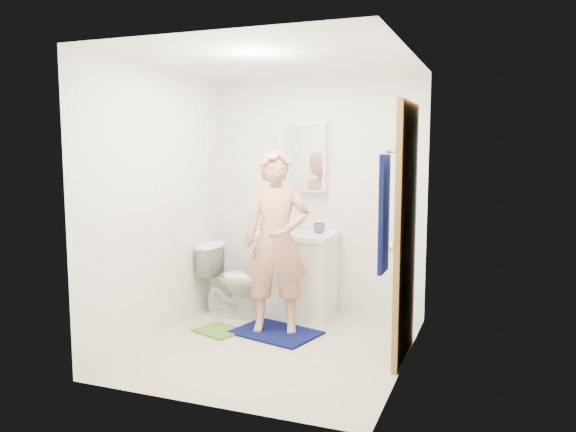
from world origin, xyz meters
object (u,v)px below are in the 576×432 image
(soap_dispenser, at_px, (265,224))
(toothbrush_cup, at_px, (319,228))
(vanity_cabinet, at_px, (295,277))
(toilet, at_px, (236,280))
(medicine_cabinet, at_px, (303,157))
(towel, at_px, (384,214))
(man, at_px, (276,242))

(soap_dispenser, relative_size, toothbrush_cup, 1.40)
(vanity_cabinet, relative_size, toilet, 1.09)
(vanity_cabinet, height_order, toothbrush_cup, toothbrush_cup)
(toilet, distance_m, soap_dispenser, 0.64)
(vanity_cabinet, relative_size, medicine_cabinet, 1.14)
(vanity_cabinet, xyz_separation_m, medicine_cabinet, (0.00, 0.22, 1.20))
(toothbrush_cup, bearing_deg, soap_dispenser, -165.64)
(toilet, height_order, soap_dispenser, soap_dispenser)
(medicine_cabinet, relative_size, towel, 0.87)
(medicine_cabinet, bearing_deg, vanity_cabinet, -90.00)
(vanity_cabinet, distance_m, man, 0.72)
(toothbrush_cup, distance_m, man, 0.66)
(soap_dispenser, bearing_deg, medicine_cabinet, 44.71)
(toilet, distance_m, man, 0.83)
(medicine_cabinet, xyz_separation_m, soap_dispenser, (-0.30, -0.30, -0.66))
(medicine_cabinet, bearing_deg, towel, -55.39)
(toilet, bearing_deg, towel, -129.83)
(toilet, distance_m, toothbrush_cup, 0.99)
(towel, height_order, toilet, towel)
(medicine_cabinet, relative_size, man, 0.42)
(towel, relative_size, soap_dispenser, 4.69)
(toilet, xyz_separation_m, soap_dispenser, (0.26, 0.14, 0.57))
(towel, distance_m, toothbrush_cup, 1.85)
(soap_dispenser, height_order, toothbrush_cup, soap_dispenser)
(medicine_cabinet, distance_m, toothbrush_cup, 0.76)
(towel, relative_size, toothbrush_cup, 6.58)
(soap_dispenser, relative_size, man, 0.10)
(soap_dispenser, height_order, man, man)
(toilet, relative_size, man, 0.45)
(medicine_cabinet, relative_size, soap_dispenser, 4.10)
(toothbrush_cup, bearing_deg, towel, -58.42)
(towel, xyz_separation_m, toilet, (-1.74, 1.28, -0.88))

